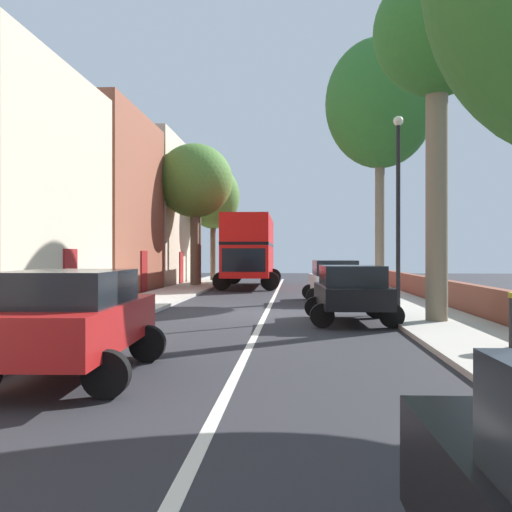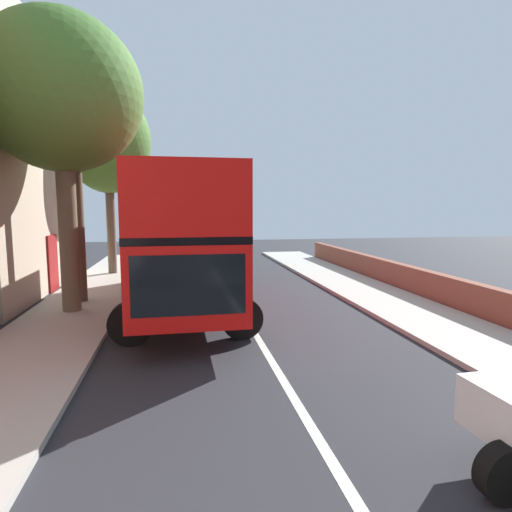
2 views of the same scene
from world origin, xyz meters
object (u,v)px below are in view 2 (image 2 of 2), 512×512
object	(u,v)px
double_decker_bus	(183,232)
street_tree_left_6	(73,111)
street_tree_left_2	(61,95)
street_tree_left_4	(108,142)

from	to	relation	value
double_decker_bus	street_tree_left_6	xyz separation A→B (m)	(-3.24, 1.01, 3.71)
street_tree_left_6	street_tree_left_2	bearing A→B (deg)	-89.80
street_tree_left_4	street_tree_left_2	bearing A→B (deg)	-90.77
street_tree_left_4	street_tree_left_6	size ratio (longest dim) A/B	1.07
street_tree_left_6	double_decker_bus	bearing A→B (deg)	-17.22
double_decker_bus	street_tree_left_4	distance (m)	8.36
double_decker_bus	street_tree_left_6	distance (m)	5.03
street_tree_left_4	double_decker_bus	bearing A→B (deg)	-65.37
street_tree_left_4	street_tree_left_6	bearing A→B (deg)	-90.98
street_tree_left_2	street_tree_left_4	distance (m)	7.14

